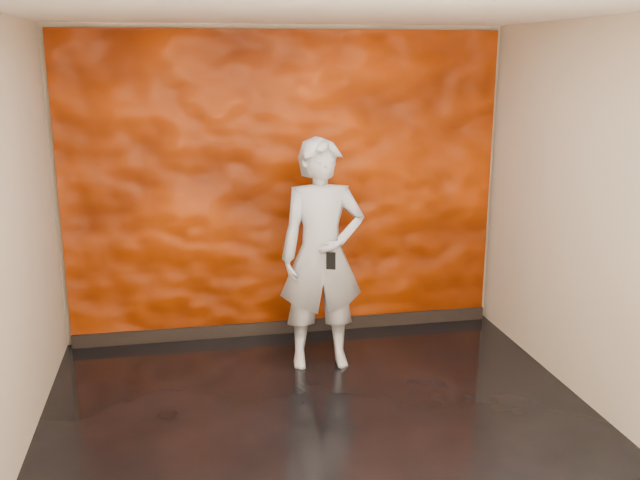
# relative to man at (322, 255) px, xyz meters

# --- Properties ---
(room) EXTENTS (4.02, 4.02, 2.81)m
(room) POSITION_rel_man_xyz_m (-0.18, -1.18, 0.44)
(room) COLOR black
(room) RESTS_ON ground
(feature_wall) EXTENTS (3.90, 0.06, 2.75)m
(feature_wall) POSITION_rel_man_xyz_m (-0.18, 0.78, 0.43)
(feature_wall) COLOR #C43701
(feature_wall) RESTS_ON ground
(baseboard) EXTENTS (3.90, 0.04, 0.12)m
(baseboard) POSITION_rel_man_xyz_m (-0.18, 0.74, -0.89)
(baseboard) COLOR black
(baseboard) RESTS_ON ground
(man) EXTENTS (0.72, 0.49, 1.91)m
(man) POSITION_rel_man_xyz_m (0.00, 0.00, 0.00)
(man) COLOR #9598A4
(man) RESTS_ON ground
(phone) EXTENTS (0.07, 0.04, 0.14)m
(phone) POSITION_rel_man_xyz_m (0.01, -0.29, 0.03)
(phone) COLOR black
(phone) RESTS_ON man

